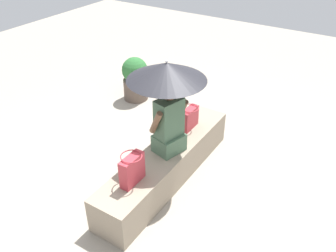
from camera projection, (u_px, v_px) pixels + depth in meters
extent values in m
plane|color=#9E9384|center=(167.00, 178.00, 4.59)|extent=(14.00, 14.00, 0.00)
cube|color=gray|center=(167.00, 164.00, 4.47)|extent=(2.38, 0.49, 0.45)
cube|color=#47664C|center=(169.00, 143.00, 4.29)|extent=(0.40, 0.36, 0.22)
cube|color=#47664C|center=(169.00, 118.00, 4.10)|extent=(0.36, 0.28, 0.48)
sphere|color=brown|center=(169.00, 92.00, 3.92)|extent=(0.20, 0.20, 0.20)
cylinder|color=brown|center=(156.00, 122.00, 3.98)|extent=(0.12, 0.21, 0.32)
cylinder|color=brown|center=(181.00, 110.00, 4.20)|extent=(0.12, 0.21, 0.32)
cylinder|color=#B7B7BC|center=(167.00, 107.00, 4.12)|extent=(0.02, 0.02, 1.11)
cone|color=black|center=(167.00, 71.00, 3.88)|extent=(0.90, 0.90, 0.20)
sphere|color=#B7B7BC|center=(167.00, 61.00, 3.82)|extent=(0.03, 0.03, 0.03)
cube|color=#B2333D|center=(132.00, 170.00, 3.77)|extent=(0.31, 0.11, 0.33)
torus|color=#B2333D|center=(131.00, 156.00, 3.67)|extent=(0.23, 0.23, 0.01)
cube|color=#B2333D|center=(190.00, 118.00, 4.70)|extent=(0.31, 0.11, 0.29)
torus|color=#B2333D|center=(190.00, 108.00, 4.62)|extent=(0.23, 0.23, 0.01)
cylinder|color=brown|center=(136.00, 89.00, 6.32)|extent=(0.43, 0.43, 0.37)
sphere|color=#2D6B33|center=(135.00, 70.00, 6.13)|extent=(0.45, 0.45, 0.45)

